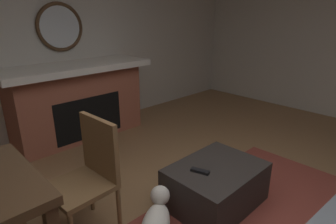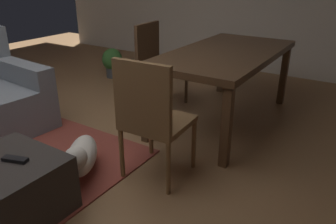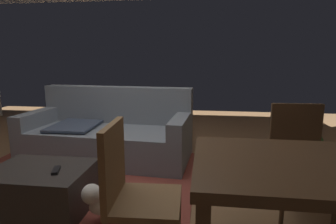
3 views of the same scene
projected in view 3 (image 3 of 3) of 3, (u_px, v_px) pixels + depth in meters
The scene contains 9 objects.
floor at pixel (109, 189), 2.86m from camera, with size 9.16×9.16×0.00m, color olive.
area_rug at pixel (77, 178), 3.11m from camera, with size 2.60×2.00×0.01m, color brown.
couch at pixel (109, 134), 3.75m from camera, with size 2.21×1.12×0.93m.
ottoman_coffee_table at pixel (41, 190), 2.43m from camera, with size 0.83×0.63×0.39m, color #2D2826.
tv_remote at pixel (56, 170), 2.33m from camera, with size 0.05×0.16×0.02m, color black.
dining_chair_west at pixel (131, 187), 1.75m from camera, with size 0.46×0.46×0.93m.
dining_chair_north at pixel (298, 152), 2.41m from camera, with size 0.46×0.46×0.93m.
potted_plant at pixel (311, 146), 3.52m from camera, with size 0.29×0.29×0.43m.
small_dog at pixel (116, 199), 2.31m from camera, with size 0.54×0.49×0.30m.
Camera 3 is at (0.95, -2.56, 1.32)m, focal length 29.84 mm.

